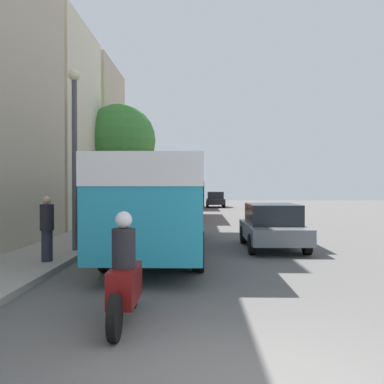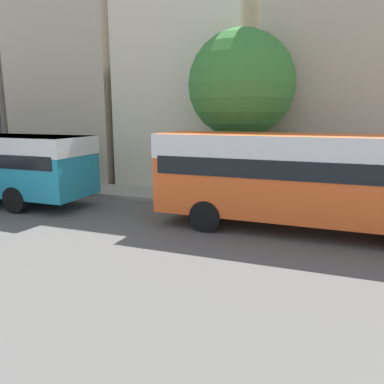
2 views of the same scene
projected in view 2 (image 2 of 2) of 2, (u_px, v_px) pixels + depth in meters
building_midblock at (86, 64)px, 21.70m from camera, size 6.19×6.34×12.91m
building_far_terrace at (195, 86)px, 19.82m from camera, size 6.52×6.24×10.18m
building_end_row at (347, 80)px, 16.60m from camera, size 5.10×7.08×10.22m
bus_following at (306, 170)px, 11.47m from camera, size 2.50×9.34×3.03m
street_tree at (241, 85)px, 14.79m from camera, size 4.23×4.23×6.75m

